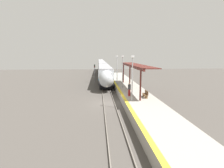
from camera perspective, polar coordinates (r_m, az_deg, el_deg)
ground_plane at (r=23.22m, az=-0.96°, el=-6.47°), size 120.00×120.00×0.00m
rail_left at (r=23.17m, az=-2.75°, el=-6.32°), size 0.08×90.00×0.15m
rail_right at (r=23.26m, az=0.82°, el=-6.25°), size 0.08×90.00×0.15m
train at (r=71.82m, az=-3.34°, el=6.03°), size 2.82×87.49×4.02m
platform_right at (r=23.61m, az=8.27°, el=-5.00°), size 4.28×64.00×1.04m
platform_bench at (r=22.51m, az=10.94°, el=-3.20°), size 0.44×1.50×0.89m
person_waiting at (r=22.97m, az=5.68°, el=-1.65°), size 0.36×0.23×1.78m
railway_signal at (r=41.17m, az=-5.67°, el=4.06°), size 0.28×0.28×4.25m
lamppost_near at (r=20.10m, az=6.64°, el=2.85°), size 0.36×0.20×5.29m
lamppost_mid at (r=28.19m, az=3.45°, el=4.71°), size 0.36×0.20×5.29m
lamppost_far at (r=36.35m, az=1.68°, el=5.74°), size 0.36×0.20×5.29m
station_canopy at (r=27.44m, az=7.08°, el=5.84°), size 2.02×17.11×3.91m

